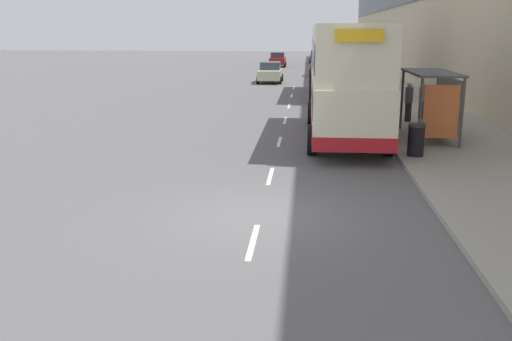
{
  "coord_description": "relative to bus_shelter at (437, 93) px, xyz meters",
  "views": [
    {
      "loc": [
        1.02,
        -12.28,
        4.07
      ],
      "look_at": [
        -1.67,
        17.6,
        -3.27
      ],
      "focal_mm": 40.0,
      "sensor_mm": 36.0,
      "label": 1
    }
  ],
  "objects": [
    {
      "name": "lane_mark_4",
      "position": [
        -5.77,
        10.26,
        -1.87
      ],
      "size": [
        0.12,
        2.0,
        0.01
      ],
      "color": "silver",
      "rests_on": "ground_plane"
    },
    {
      "name": "lane_mark_6",
      "position": [
        -5.77,
        20.87,
        -1.87
      ],
      "size": [
        0.12,
        2.0,
        0.01
      ],
      "color": "silver",
      "rests_on": "ground_plane"
    },
    {
      "name": "lane_mark_0",
      "position": [
        -5.77,
        -10.96,
        -1.87
      ],
      "size": [
        0.12,
        2.0,
        0.01
      ],
      "color": "silver",
      "rests_on": "ground_plane"
    },
    {
      "name": "lane_mark_3",
      "position": [
        -5.77,
        4.95,
        -1.87
      ],
      "size": [
        0.12,
        2.0,
        0.01
      ],
      "color": "silver",
      "rests_on": "ground_plane"
    },
    {
      "name": "pedestrian_at_shelter",
      "position": [
        0.52,
        5.31,
        -0.9
      ],
      "size": [
        0.32,
        0.32,
        1.64
      ],
      "color": "#23232D",
      "rests_on": "ground_plane"
    },
    {
      "name": "double_decker_bus_ahead",
      "position": [
        -3.22,
        16.02,
        0.41
      ],
      "size": [
        2.85,
        11.06,
        4.3
      ],
      "color": "beige",
      "rests_on": "ground_plane"
    },
    {
      "name": "double_decker_bus_near",
      "position": [
        -3.3,
        0.61,
        0.41
      ],
      "size": [
        2.85,
        10.24,
        4.3
      ],
      "color": "beige",
      "rests_on": "ground_plane"
    },
    {
      "name": "pedestrian_1",
      "position": [
        -0.25,
        4.29,
        -0.84
      ],
      "size": [
        0.35,
        0.35,
        1.75
      ],
      "color": "#23232D",
      "rests_on": "ground_plane"
    },
    {
      "name": "pavement",
      "position": [
        0.73,
        29.21,
        -1.81
      ],
      "size": [
        5.0,
        93.0,
        0.14
      ],
      "color": "gray",
      "rests_on": "ground_plane"
    },
    {
      "name": "car_3",
      "position": [
        -7.81,
        25.33,
        -1.05
      ],
      "size": [
        1.99,
        4.51,
        1.65
      ],
      "rotation": [
        0.0,
        0.0,
        3.14
      ],
      "color": "#B7B799",
      "rests_on": "ground_plane"
    },
    {
      "name": "car_1",
      "position": [
        -3.62,
        32.44,
        -0.99
      ],
      "size": [
        2.03,
        4.2,
        1.8
      ],
      "color": "maroon",
      "rests_on": "ground_plane"
    },
    {
      "name": "ground_plane",
      "position": [
        -5.77,
        -9.29,
        -1.88
      ],
      "size": [
        220.0,
        220.0,
        0.0
      ],
      "primitive_type": "plane",
      "color": "#5B595B"
    },
    {
      "name": "bus_shelter",
      "position": [
        0.0,
        0.0,
        0.0
      ],
      "size": [
        1.6,
        4.2,
        2.48
      ],
      "color": "#4C4C51",
      "rests_on": "ground_plane"
    },
    {
      "name": "car_2",
      "position": [
        -8.33,
        46.25,
        -1.03
      ],
      "size": [
        1.96,
        4.21,
        1.7
      ],
      "rotation": [
        0.0,
        0.0,
        3.14
      ],
      "color": "maroon",
      "rests_on": "ground_plane"
    },
    {
      "name": "car_0",
      "position": [
        -3.57,
        54.24,
        -1.03
      ],
      "size": [
        2.09,
        4.45,
        1.71
      ],
      "color": "navy",
      "rests_on": "ground_plane"
    },
    {
      "name": "lane_mark_2",
      "position": [
        -5.77,
        -0.35,
        -1.87
      ],
      "size": [
        0.12,
        2.0,
        0.01
      ],
      "color": "silver",
      "rests_on": "ground_plane"
    },
    {
      "name": "lane_mark_1",
      "position": [
        -5.77,
        -5.65,
        -1.87
      ],
      "size": [
        0.12,
        2.0,
        0.01
      ],
      "color": "silver",
      "rests_on": "ground_plane"
    },
    {
      "name": "litter_bin",
      "position": [
        -1.22,
        -3.06,
        -1.21
      ],
      "size": [
        0.55,
        0.55,
        1.05
      ],
      "color": "black",
      "rests_on": "ground_plane"
    },
    {
      "name": "lane_mark_5",
      "position": [
        -5.77,
        15.56,
        -1.87
      ],
      "size": [
        0.12,
        2.0,
        0.01
      ],
      "color": "silver",
      "rests_on": "ground_plane"
    }
  ]
}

